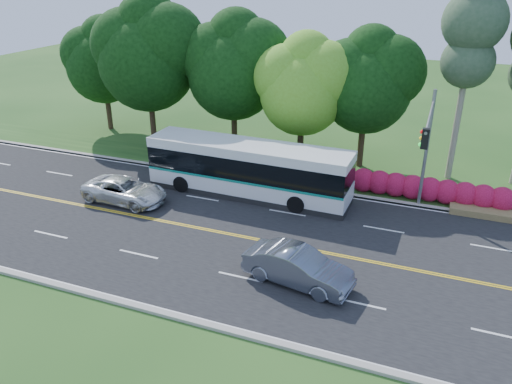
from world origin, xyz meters
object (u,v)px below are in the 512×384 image
(transit_bus, at_px, (248,170))
(suv, at_px, (125,190))
(traffic_signal, at_px, (427,141))
(sedan, at_px, (298,267))

(transit_bus, xyz_separation_m, suv, (-6.54, -3.65, -0.92))
(traffic_signal, height_order, transit_bus, traffic_signal)
(suv, bearing_deg, sedan, -108.00)
(traffic_signal, distance_m, suv, 17.54)
(transit_bus, distance_m, sedan, 9.87)
(traffic_signal, bearing_deg, transit_bus, -178.14)
(transit_bus, xyz_separation_m, sedan, (5.65, -8.04, -0.82))
(suv, bearing_deg, traffic_signal, -74.74)
(transit_bus, bearing_deg, suv, -149.39)
(transit_bus, bearing_deg, traffic_signal, 3.34)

